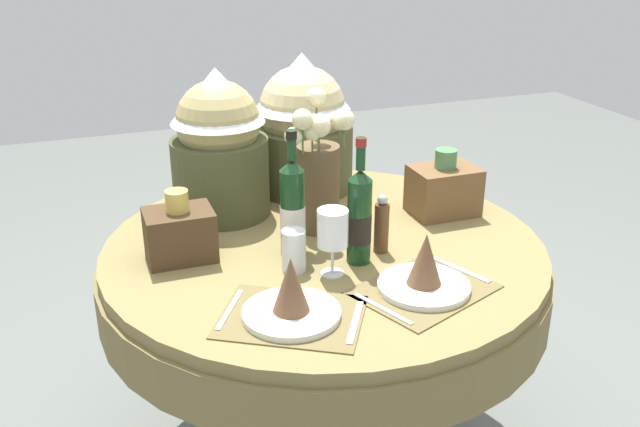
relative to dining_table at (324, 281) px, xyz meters
The scene contains 13 objects.
dining_table is the anchor object (origin of this frame).
place_setting_left 0.46m from the dining_table, 120.96° to the right, with size 0.43×0.40×0.16m.
place_setting_right 0.42m from the dining_table, 68.43° to the right, with size 0.41×0.37×0.16m.
flower_vase 0.33m from the dining_table, 78.75° to the left, with size 0.24×0.18×0.43m.
wine_bottle_left 0.31m from the dining_table, 71.96° to the right, with size 0.07×0.07×0.36m.
wine_bottle_right 0.30m from the dining_table, 158.91° to the right, with size 0.07×0.07×0.37m.
wine_glass_left 0.33m from the dining_table, 103.88° to the right, with size 0.08×0.08×0.19m.
tumbler_near_left 0.27m from the dining_table, 135.39° to the right, with size 0.07×0.07×0.12m, color silver.
pepper_mill 0.27m from the dining_table, 39.94° to the right, with size 0.04×0.04×0.18m.
gift_tub_back_left 0.55m from the dining_table, 125.31° to the left, with size 0.31×0.31×0.47m.
gift_tub_back_centre 0.60m from the dining_table, 78.68° to the left, with size 0.35×0.35×0.48m.
woven_basket_side_left 0.46m from the dining_table, behind, with size 0.19×0.14×0.20m.
woven_basket_side_right 0.49m from the dining_table, ahead, with size 0.21×0.15×0.22m.
Camera 1 is at (-0.66, -1.76, 1.66)m, focal length 39.55 mm.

